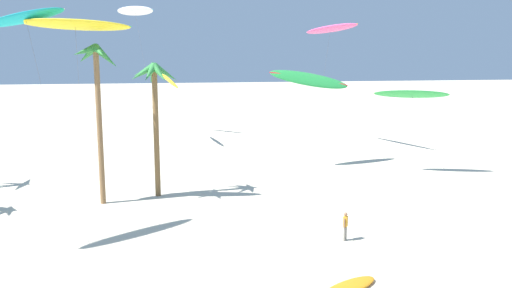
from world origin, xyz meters
name	(u,v)px	position (x,y,z in m)	size (l,w,h in m)	color
palm_tree_3	(97,79)	(-8.73, 32.50, 8.59)	(3.03, 3.51, 10.95)	olive
palm_tree_4	(154,89)	(-5.07, 33.99, 7.79)	(3.48, 3.31, 9.64)	brown
flying_kite_1	(26,17)	(-12.97, 32.24, 12.59)	(5.51, 5.76, 13.61)	#19B2B7
flying_kite_2	(411,94)	(15.65, 37.77, 6.82)	(6.28, 6.72, 7.32)	green
flying_kite_3	(135,11)	(-8.10, 60.98, 14.57)	(5.18, 11.43, 15.21)	white
flying_kite_4	(168,79)	(-4.50, 54.96, 7.15)	(4.86, 9.90, 8.31)	yellow
flying_kite_6	(330,29)	(12.04, 50.19, 12.37)	(4.16, 8.66, 13.13)	#EA5193
flying_kite_9	(75,25)	(-9.89, 32.05, 12.15)	(7.33, 8.82, 12.80)	yellow
flying_kite_10	(310,80)	(8.10, 42.18, 7.80)	(7.74, 8.22, 9.14)	green
grounded_kite_0	(349,287)	(4.04, 16.79, 0.13)	(3.45, 2.76, 0.25)	orange
person_foreground_walker	(345,225)	(5.74, 23.01, 0.90)	(0.33, 0.44, 1.65)	slate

